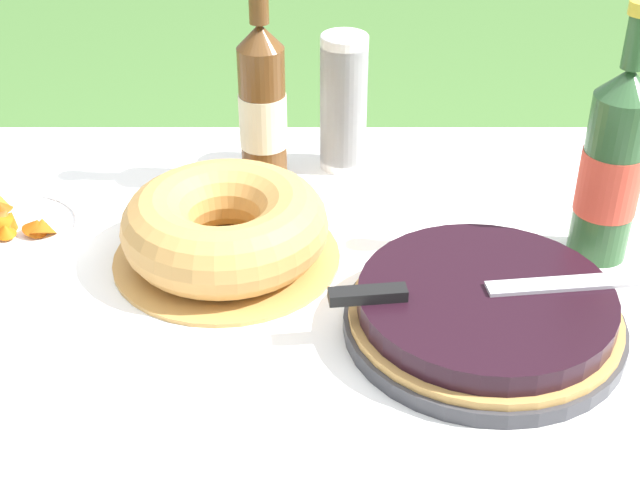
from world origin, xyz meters
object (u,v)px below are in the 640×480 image
at_px(cider_bottle_green, 612,166).
at_px(cider_bottle_amber, 262,105).
at_px(snack_plate_right, 5,229).
at_px(serving_knife, 462,289).
at_px(cup_stack, 343,103).
at_px(bundt_cake, 225,228).
at_px(berry_tart, 484,312).

distance_m(cider_bottle_green, cider_bottle_amber, 0.50).
relative_size(cider_bottle_green, snack_plate_right, 1.62).
height_order(serving_knife, cider_bottle_amber, cider_bottle_amber).
distance_m(serving_knife, cider_bottle_amber, 0.45).
xyz_separation_m(cup_stack, cider_bottle_amber, (-0.12, -0.05, 0.02)).
relative_size(bundt_cake, cup_stack, 1.40).
relative_size(berry_tart, snack_plate_right, 1.56).
relative_size(bundt_cake, cider_bottle_green, 0.88).
bearing_deg(cider_bottle_green, serving_knife, -140.19).
distance_m(serving_knife, bundt_cake, 0.33).
height_order(bundt_cake, cup_stack, cup_stack).
distance_m(cider_bottle_amber, snack_plate_right, 0.40).
bearing_deg(berry_tart, snack_plate_right, 161.56).
bearing_deg(cup_stack, snack_plate_right, -155.55).
height_order(cup_stack, snack_plate_right, cup_stack).
xyz_separation_m(serving_knife, cider_bottle_amber, (-0.25, 0.37, 0.06)).
bearing_deg(cider_bottle_amber, serving_knife, -56.38).
xyz_separation_m(cup_stack, snack_plate_right, (-0.47, -0.21, -0.09)).
xyz_separation_m(berry_tart, snack_plate_right, (-0.63, 0.21, -0.02)).
height_order(bundt_cake, cider_bottle_green, cider_bottle_green).
height_order(berry_tart, snack_plate_right, berry_tart).
distance_m(bundt_cake, snack_plate_right, 0.32).
bearing_deg(cup_stack, serving_knife, -73.31).
height_order(cup_stack, cider_bottle_amber, cider_bottle_amber).
distance_m(berry_tart, bundt_cake, 0.35).
height_order(berry_tart, cider_bottle_amber, cider_bottle_amber).
relative_size(serving_knife, snack_plate_right, 1.76).
bearing_deg(berry_tart, cup_stack, 110.35).
bearing_deg(snack_plate_right, berry_tart, -18.44).
distance_m(serving_knife, cider_bottle_green, 0.28).
xyz_separation_m(berry_tart, cup_stack, (-0.16, 0.42, 0.08)).
distance_m(cider_bottle_green, snack_plate_right, 0.82).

